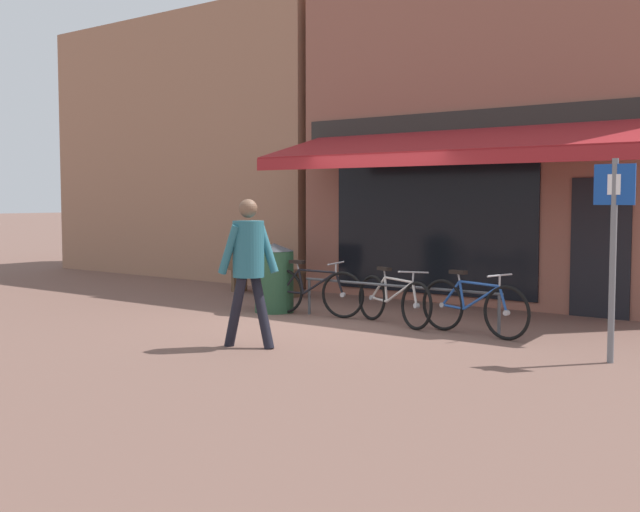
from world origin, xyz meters
TOP-DOWN VIEW (x-y plane):
  - ground_plane at (0.00, 0.00)m, footprint 160.00×160.00m
  - shop_front at (0.75, 4.53)m, footprint 7.13×4.76m
  - neighbour_building at (-6.96, 5.05)m, footprint 7.90×4.00m
  - bike_rack_rail at (0.84, 0.62)m, footprint 3.28×0.04m
  - bicycle_black at (-0.61, 0.52)m, footprint 1.72×0.52m
  - bicycle_silver at (0.83, 0.57)m, footprint 1.64×0.69m
  - bicycle_blue at (2.13, 0.48)m, footprint 1.71×0.52m
  - pedestrian_adult at (0.42, -1.97)m, footprint 0.64×0.57m
  - litter_bin at (-1.33, 0.46)m, footprint 0.62×0.62m
  - parking_sign at (4.14, -0.19)m, footprint 0.44×0.07m
  - park_bench at (-3.02, 2.08)m, footprint 1.61×0.48m

SIDE VIEW (x-z plane):
  - ground_plane at x=0.00m, z-range 0.00..0.00m
  - bicycle_silver at x=0.83m, z-range -0.05..0.77m
  - bicycle_blue at x=2.13m, z-range -0.04..0.80m
  - bicycle_black at x=-0.61m, z-range -0.04..0.80m
  - park_bench at x=-3.02m, z-range 0.03..0.90m
  - bike_rack_rail at x=0.84m, z-range 0.19..0.76m
  - litter_bin at x=-1.33m, z-range 0.00..1.09m
  - pedestrian_adult at x=0.42m, z-range 0.19..1.99m
  - parking_sign at x=4.14m, z-range 0.26..2.48m
  - neighbour_building at x=-6.96m, z-range 0.00..5.89m
  - shop_front at x=0.75m, z-range -0.01..6.10m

